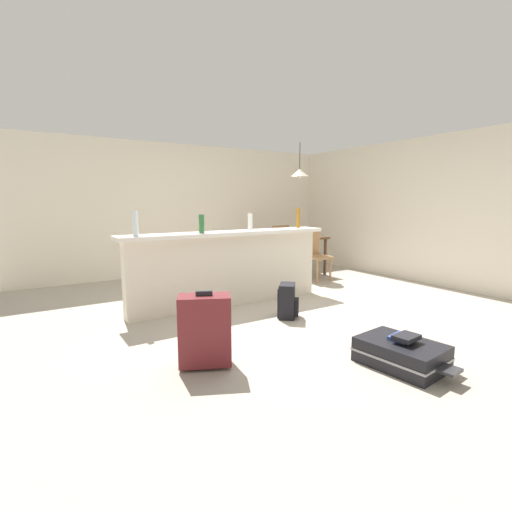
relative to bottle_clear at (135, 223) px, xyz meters
name	(u,v)px	position (x,y,z in m)	size (l,w,h in m)	color
ground_plane	(280,308)	(1.78, -0.42, -1.18)	(13.00, 13.00, 0.05)	#ADA393
wall_back	(191,209)	(1.78, 2.63, 0.09)	(6.60, 0.10, 2.50)	silver
wall_right	(408,210)	(4.83, -0.12, 0.09)	(0.10, 6.00, 2.50)	silver
partition_half_wall	(229,270)	(1.24, 0.05, -0.68)	(2.80, 0.20, 0.96)	silver
bar_countertop	(229,233)	(1.24, 0.05, -0.17)	(2.96, 0.40, 0.05)	white
bottle_clear	(135,223)	(0.00, 0.00, 0.00)	(0.07, 0.07, 0.30)	silver
bottle_green	(202,224)	(0.81, -0.04, -0.03)	(0.07, 0.07, 0.24)	#2D6B38
bottle_white	(250,222)	(1.62, 0.11, -0.03)	(0.07, 0.07, 0.23)	silver
bottle_amber	(298,218)	(2.49, 0.11, 0.00)	(0.06, 0.06, 0.30)	#9E661E
dining_table	(294,242)	(3.30, 1.24, -0.51)	(1.10, 0.80, 0.74)	#4C331E
dining_chair_near_partition	(315,252)	(3.30, 0.64, -0.64)	(0.42, 0.42, 0.93)	#9E754C
dining_chair_far_side	(278,245)	(3.31, 1.79, -0.64)	(0.41, 0.41, 0.93)	#9E754C
pendant_lamp	(300,173)	(3.40, 1.23, 0.78)	(0.34, 0.34, 0.67)	black
suitcase_flat_black	(401,354)	(1.57, -2.48, -1.05)	(0.57, 0.86, 0.22)	black
suitcase_upright_maroon	(205,330)	(0.13, -1.58, -0.83)	(0.50, 0.40, 0.67)	maroon
backpack_black	(288,301)	(1.57, -0.86, -0.96)	(0.34, 0.34, 0.42)	black
book_stack	(404,337)	(1.59, -2.48, -0.90)	(0.29, 0.27, 0.07)	#334C99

